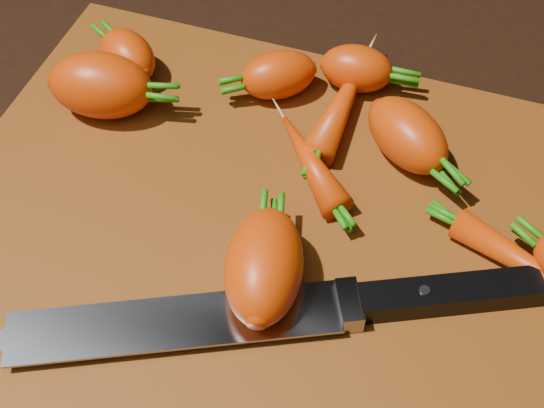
% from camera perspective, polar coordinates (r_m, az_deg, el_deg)
% --- Properties ---
extents(ground, '(2.00, 2.00, 0.01)m').
position_cam_1_polar(ground, '(0.58, -0.32, -2.88)').
color(ground, black).
extents(cutting_board, '(0.50, 0.40, 0.01)m').
position_cam_1_polar(cutting_board, '(0.57, -0.33, -2.24)').
color(cutting_board, brown).
rests_on(cutting_board, ground).
extents(carrot_0, '(0.09, 0.07, 0.06)m').
position_cam_1_polar(carrot_0, '(0.64, -12.78, 8.71)').
color(carrot_0, '#CB3400').
rests_on(carrot_0, cutting_board).
extents(carrot_1, '(0.07, 0.07, 0.04)m').
position_cam_1_polar(carrot_1, '(0.68, -10.83, 10.92)').
color(carrot_1, '#CB3400').
rests_on(carrot_1, cutting_board).
extents(carrot_2, '(0.09, 0.09, 0.05)m').
position_cam_1_polar(carrot_2, '(0.60, 10.17, 5.14)').
color(carrot_2, '#CB3400').
rests_on(carrot_2, cutting_board).
extents(carrot_3, '(0.07, 0.10, 0.05)m').
position_cam_1_polar(carrot_3, '(0.51, -0.61, -4.68)').
color(carrot_3, '#CB3400').
rests_on(carrot_3, cutting_board).
extents(carrot_4, '(0.08, 0.07, 0.04)m').
position_cam_1_polar(carrot_4, '(0.65, 0.48, 9.71)').
color(carrot_4, '#CB3400').
rests_on(carrot_4, cutting_board).
extents(carrot_5, '(0.06, 0.04, 0.04)m').
position_cam_1_polar(carrot_5, '(0.66, 6.39, 10.11)').
color(carrot_5, '#CB3400').
rests_on(carrot_5, cutting_board).
extents(carrot_7, '(0.04, 0.13, 0.03)m').
position_cam_1_polar(carrot_7, '(0.64, 5.47, 7.84)').
color(carrot_7, '#CB3400').
rests_on(carrot_7, cutting_board).
extents(carrot_8, '(0.13, 0.07, 0.02)m').
position_cam_1_polar(carrot_8, '(0.56, 19.51, -4.89)').
color(carrot_8, '#CB3400').
rests_on(carrot_8, cutting_board).
extents(carrot_9, '(0.09, 0.09, 0.03)m').
position_cam_1_polar(carrot_9, '(0.59, 2.86, 3.24)').
color(carrot_9, '#CB3400').
rests_on(carrot_9, cutting_board).
extents(knife, '(0.34, 0.19, 0.02)m').
position_cam_1_polar(knife, '(0.51, -4.89, -8.65)').
color(knife, gray).
rests_on(knife, cutting_board).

